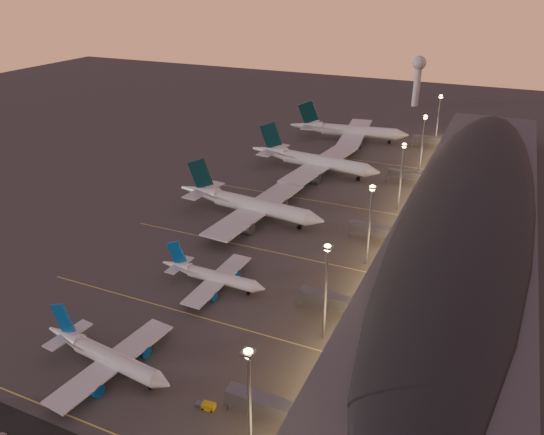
{
  "coord_description": "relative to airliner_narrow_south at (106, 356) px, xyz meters",
  "views": [
    {
      "loc": [
        67.84,
        -101.3,
        81.51
      ],
      "look_at": [
        2.0,
        45.0,
        7.0
      ],
      "focal_mm": 35.0,
      "sensor_mm": 36.0,
      "label": 1
    }
  ],
  "objects": [
    {
      "name": "terminal_building",
      "position": [
        66.62,
        102.98,
        5.35
      ],
      "size": [
        56.35,
        255.0,
        17.46
      ],
      "color": "#4E4E53",
      "rests_on": "ground"
    },
    {
      "name": "airliner_wide_mid",
      "position": [
        -2.74,
        141.32,
        1.75
      ],
      "size": [
        62.89,
        57.67,
        20.12
      ],
      "rotation": [
        0.0,
        0.0,
        -0.11
      ],
      "color": "silver",
      "rests_on": "ground"
    },
    {
      "name": "airliner_wide_near",
      "position": [
        -7.41,
        86.27,
        1.53
      ],
      "size": [
        60.3,
        55.17,
        19.28
      ],
      "rotation": [
        0.0,
        0.0,
        -0.09
      ],
      "color": "silver",
      "rests_on": "ground"
    },
    {
      "name": "radar_tower",
      "position": [
        14.79,
        290.51,
        18.44
      ],
      "size": [
        9.0,
        9.0,
        32.5
      ],
      "color": "silver",
      "rests_on": "ground"
    },
    {
      "name": "airliner_narrow_south",
      "position": [
        0.0,
        0.0,
        0.0
      ],
      "size": [
        37.17,
        33.4,
        13.27
      ],
      "rotation": [
        0.0,
        0.0,
        -0.11
      ],
      "color": "silver",
      "rests_on": "ground"
    },
    {
      "name": "baggage_tug_b",
      "position": [
        26.48,
        -1.21,
        -2.87
      ],
      "size": [
        4.27,
        2.14,
        1.23
      ],
      "rotation": [
        0.0,
        0.0,
        0.11
      ],
      "color": "gold",
      "rests_on": "ground"
    },
    {
      "name": "airliner_wide_far",
      "position": [
        -2.74,
        195.07,
        1.75
      ],
      "size": [
        62.81,
        57.7,
        20.1
      ],
      "rotation": [
        0.0,
        0.0,
        0.13
      ],
      "color": "silver",
      "rests_on": "ground"
    },
    {
      "name": "light_masts",
      "position": [
        40.79,
        95.51,
        14.12
      ],
      "size": [
        2.2,
        217.2,
        25.9
      ],
      "color": "slate",
      "rests_on": "ground"
    },
    {
      "name": "ground",
      "position": [
        4.79,
        30.51,
        -3.43
      ],
      "size": [
        700.0,
        700.0,
        0.0
      ],
      "primitive_type": "plane",
      "color": "#3C3A38"
    },
    {
      "name": "lane_markings",
      "position": [
        4.79,
        70.51,
        -3.42
      ],
      "size": [
        90.0,
        180.36,
        0.0
      ],
      "color": "#D8C659",
      "rests_on": "ground"
    },
    {
      "name": "airliner_narrow_north",
      "position": [
        4.04,
        40.18,
        -0.35
      ],
      "size": [
        33.27,
        29.61,
        11.93
      ],
      "rotation": [
        0.0,
        0.0,
        -0.01
      ],
      "color": "silver",
      "rests_on": "ground"
    }
  ]
}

